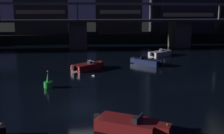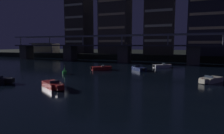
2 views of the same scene
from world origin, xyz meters
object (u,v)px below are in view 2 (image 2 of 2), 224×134
tower_central (160,19)px  speedboat_near_left (139,69)px  tower_east_tall (209,22)px  speedboat_mid_right (211,80)px  speedboat_mid_center (53,85)px  speedboat_near_right (162,66)px  speedboat_near_center (101,68)px  waterfront_pavilion (46,48)px  river_bridge (124,50)px  tower_west_low (79,24)px  channel_buoy (65,72)px  tower_west_tall (115,22)px

tower_central → speedboat_near_left: size_ratio=6.09×
tower_east_tall → speedboat_mid_right: size_ratio=5.03×
tower_central → speedboat_mid_center: tower_central is taller
speedboat_near_left → speedboat_near_right: (4.40, 7.74, 0.00)m
speedboat_near_center → speedboat_near_right: same height
tower_east_tall → speedboat_near_right: tower_east_tall is taller
waterfront_pavilion → speedboat_near_right: waterfront_pavilion is taller
river_bridge → speedboat_mid_center: bearing=-86.1°
speedboat_near_left → speedboat_near_center: bearing=-165.2°
waterfront_pavilion → river_bridge: bearing=-15.1°
tower_west_low → speedboat_near_left: size_ratio=6.06×
river_bridge → waterfront_pavilion: bearing=164.9°
channel_buoy → tower_west_low: bearing=117.2°
river_bridge → waterfront_pavilion: size_ratio=7.61×
tower_central → waterfront_pavilion: tower_central is taller
speedboat_near_left → tower_central: bearing=89.2°
waterfront_pavilion → channel_buoy: waterfront_pavilion is taller
tower_east_tall → waterfront_pavilion: 71.68m
tower_west_tall → waterfront_pavilion: bearing=-177.4°
tower_central → waterfront_pavilion: size_ratio=2.21×
waterfront_pavilion → speedboat_near_center: bearing=-36.9°
speedboat_mid_right → channel_buoy: channel_buoy is taller
speedboat_mid_center → channel_buoy: size_ratio=2.75×
speedboat_near_center → channel_buoy: channel_buoy is taller
speedboat_near_center → speedboat_mid_center: (1.84, -20.04, 0.00)m
tower_central → speedboat_near_center: tower_central is taller
tower_west_tall → tower_central: bearing=-5.7°
tower_east_tall → waterfront_pavilion: (-71.03, -0.81, -9.56)m
speedboat_near_left → speedboat_mid_center: size_ratio=0.93×
tower_central → waterfront_pavilion: bearing=179.8°
speedboat_near_right → speedboat_mid_right: size_ratio=1.00×
tower_west_low → tower_west_tall: 18.67m
river_bridge → waterfront_pavilion: 45.62m
tower_west_low → speedboat_near_right: (41.14, -27.35, -15.25)m
speedboat_mid_right → speedboat_near_right: bearing=118.9°
tower_west_low → channel_buoy: (23.58, -45.89, -15.19)m
tower_west_tall → speedboat_mid_right: size_ratio=5.74×
tower_west_tall → tower_east_tall: (35.41, -0.82, -1.68)m
river_bridge → speedboat_near_right: river_bridge is taller
waterfront_pavilion → speedboat_near_left: size_ratio=2.76×
speedboat_mid_right → tower_west_tall: bearing=126.9°
tower_east_tall → waterfront_pavilion: bearing=-179.3°
tower_west_tall → tower_central: 18.69m
speedboat_near_center → channel_buoy: bearing=-117.4°
tower_east_tall → speedboat_mid_center: 61.31m
tower_west_tall → waterfront_pavilion: (-35.62, -1.63, -11.24)m
tower_central → tower_east_tall: tower_central is taller
river_bridge → tower_west_low: 33.18m
speedboat_near_left → speedboat_mid_right: 17.26m
tower_central → speedboat_mid_right: (13.70, -41.22, -15.32)m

